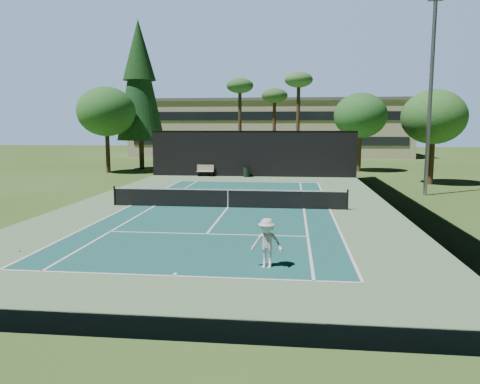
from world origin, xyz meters
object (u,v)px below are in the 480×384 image
(tennis_ball_a, at_px, (20,251))
(tennis_ball_b, at_px, (224,195))
(trash_bin, at_px, (246,172))
(park_bench, at_px, (205,170))
(player, at_px, (267,243))
(tennis_ball_d, at_px, (124,197))
(tennis_ball_c, at_px, (279,202))
(tennis_net, at_px, (228,198))

(tennis_ball_a, relative_size, tennis_ball_b, 1.18)
(trash_bin, bearing_deg, park_bench, 176.18)
(player, bearing_deg, tennis_ball_a, -177.60)
(tennis_ball_d, bearing_deg, tennis_ball_c, -6.66)
(tennis_ball_b, xyz_separation_m, tennis_ball_d, (-6.14, -1.26, 0.00))
(tennis_net, bearing_deg, player, -75.82)
(player, height_order, park_bench, player)
(tennis_ball_b, bearing_deg, tennis_net, -79.02)
(tennis_ball_c, bearing_deg, tennis_ball_b, 146.28)
(tennis_net, distance_m, player, 11.02)
(trash_bin, bearing_deg, tennis_net, -88.19)
(tennis_ball_d, height_order, park_bench, park_bench)
(player, relative_size, park_bench, 1.05)
(park_bench, bearing_deg, tennis_ball_a, -94.30)
(tennis_net, relative_size, tennis_ball_c, 220.46)
(park_bench, bearing_deg, tennis_net, -75.15)
(tennis_net, relative_size, tennis_ball_d, 194.96)
(tennis_ball_c, bearing_deg, trash_bin, 103.42)
(tennis_ball_a, relative_size, tennis_ball_d, 1.09)
(tennis_ball_b, relative_size, park_bench, 0.04)
(tennis_ball_c, bearing_deg, tennis_net, -144.75)
(tennis_ball_a, bearing_deg, tennis_ball_b, 69.60)
(tennis_ball_c, height_order, trash_bin, trash_bin)
(trash_bin, bearing_deg, tennis_ball_d, -117.57)
(park_bench, height_order, trash_bin, park_bench)
(player, bearing_deg, park_bench, 112.70)
(tennis_net, distance_m, tennis_ball_c, 3.41)
(trash_bin, bearing_deg, tennis_ball_b, -91.80)
(tennis_ball_b, xyz_separation_m, tennis_ball_c, (3.59, -2.40, -0.00))
(tennis_net, height_order, tennis_ball_c, tennis_net)
(tennis_ball_b, bearing_deg, tennis_ball_c, -33.72)
(player, bearing_deg, trash_bin, 105.06)
(player, relative_size, tennis_ball_c, 26.94)
(tennis_ball_a, xyz_separation_m, trash_bin, (5.61, 25.31, 0.44))
(tennis_ball_b, distance_m, trash_bin, 11.19)
(tennis_ball_a, bearing_deg, tennis_ball_d, 93.92)
(park_bench, bearing_deg, tennis_ball_c, -63.38)
(player, relative_size, tennis_ball_b, 25.87)
(tennis_ball_a, distance_m, trash_bin, 25.93)
(tennis_net, bearing_deg, tennis_ball_d, 156.21)
(tennis_net, relative_size, trash_bin, 13.65)
(tennis_net, height_order, trash_bin, tennis_net)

